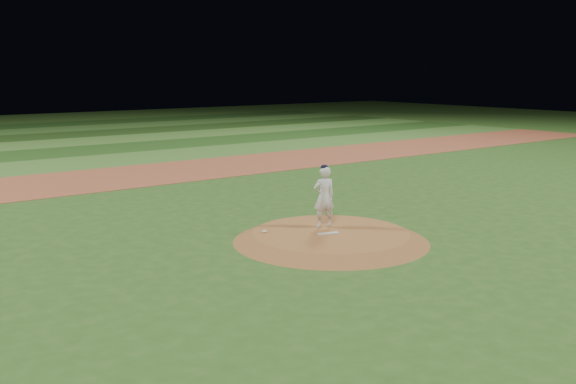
% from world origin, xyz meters
% --- Properties ---
extents(ground, '(120.00, 120.00, 0.00)m').
position_xyz_m(ground, '(0.00, 0.00, 0.00)').
color(ground, '#2C561B').
rests_on(ground, ground).
extents(infield_dirt_band, '(70.00, 6.00, 0.02)m').
position_xyz_m(infield_dirt_band, '(0.00, 14.00, 0.01)').
color(infield_dirt_band, '#9A4D2F').
rests_on(infield_dirt_band, ground).
extents(outfield_stripe_0, '(70.00, 5.00, 0.02)m').
position_xyz_m(outfield_stripe_0, '(0.00, 19.50, 0.01)').
color(outfield_stripe_0, '#3F742A').
rests_on(outfield_stripe_0, ground).
extents(outfield_stripe_1, '(70.00, 5.00, 0.02)m').
position_xyz_m(outfield_stripe_1, '(0.00, 24.50, 0.01)').
color(outfield_stripe_1, '#224C18').
rests_on(outfield_stripe_1, ground).
extents(outfield_stripe_2, '(70.00, 5.00, 0.02)m').
position_xyz_m(outfield_stripe_2, '(0.00, 29.50, 0.01)').
color(outfield_stripe_2, '#41762B').
rests_on(outfield_stripe_2, ground).
extents(outfield_stripe_3, '(70.00, 5.00, 0.02)m').
position_xyz_m(outfield_stripe_3, '(0.00, 34.50, 0.01)').
color(outfield_stripe_3, '#1E4014').
rests_on(outfield_stripe_3, ground).
extents(pitchers_mound, '(5.50, 5.50, 0.25)m').
position_xyz_m(pitchers_mound, '(0.00, 0.00, 0.12)').
color(pitchers_mound, '#945D2E').
rests_on(pitchers_mound, ground).
extents(pitching_rubber, '(0.64, 0.31, 0.03)m').
position_xyz_m(pitching_rubber, '(-0.17, -0.09, 0.27)').
color(pitching_rubber, silver).
rests_on(pitching_rubber, pitchers_mound).
extents(rosin_bag, '(0.13, 0.13, 0.07)m').
position_xyz_m(rosin_bag, '(-1.50, 1.11, 0.28)').
color(rosin_bag, white).
rests_on(rosin_bag, pitchers_mound).
extents(pitcher_on_mound, '(0.74, 0.59, 1.83)m').
position_xyz_m(pitcher_on_mound, '(0.27, 0.63, 1.15)').
color(pitcher_on_mound, white).
rests_on(pitcher_on_mound, pitchers_mound).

